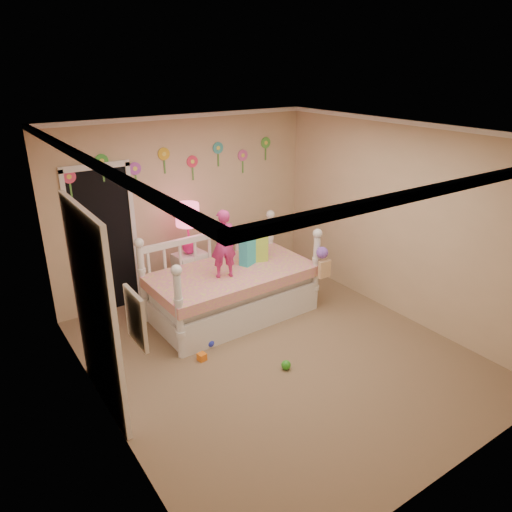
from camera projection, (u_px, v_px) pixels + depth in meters
floor at (277, 354)px, 5.76m from camera, size 4.00×4.50×0.01m
ceiling at (282, 133)px, 4.77m from camera, size 4.00×4.50×0.01m
back_wall at (187, 206)px, 6.98m from camera, size 4.00×0.01×2.60m
left_wall at (97, 302)px, 4.22m from camera, size 0.01×4.50×2.60m
right_wall at (401, 222)px, 6.30m from camera, size 0.01×4.50×2.60m
crown_molding at (282, 136)px, 4.78m from camera, size 4.00×4.50×0.06m
daybed at (231, 274)px, 6.44m from camera, size 2.24×1.24×1.20m
pillow_turquoise at (251, 248)px, 6.60m from camera, size 0.43×0.29×0.40m
pillow_lime at (254, 249)px, 6.64m from camera, size 0.41×0.28×0.36m
child at (223, 244)px, 6.05m from camera, size 0.38×0.31×0.90m
nightstand at (191, 277)px, 6.95m from camera, size 0.47×0.38×0.73m
table_lamp at (188, 221)px, 6.63m from camera, size 0.33×0.33×0.73m
closet_doorway at (104, 240)px, 6.42m from camera, size 0.90×0.04×2.07m
flower_decals at (179, 163)px, 6.69m from camera, size 3.40×0.02×0.50m
mirror_closet at (95, 312)px, 4.57m from camera, size 0.07×1.30×2.10m
wall_picture at (136, 318)px, 3.45m from camera, size 0.05×0.34×0.42m
hanging_bag at (323, 263)px, 6.46m from camera, size 0.20×0.16×0.36m
toy_scatter at (235, 351)px, 5.73m from camera, size 0.81×1.30×0.11m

